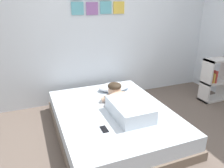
{
  "coord_description": "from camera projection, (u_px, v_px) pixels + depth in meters",
  "views": [
    {
      "loc": [
        -1.16,
        -1.97,
        1.69
      ],
      "look_at": [
        -0.08,
        0.75,
        0.56
      ],
      "focal_mm": 35.36,
      "sensor_mm": 36.0,
      "label": 1
    }
  ],
  "objects": [
    {
      "name": "back_wall",
      "position": [
        98.0,
        27.0,
        3.65
      ],
      "size": [
        4.25,
        0.12,
        2.5
      ],
      "color": "silver",
      "rests_on": "ground"
    },
    {
      "name": "bookshelf",
      "position": [
        214.0,
        80.0,
        3.81
      ],
      "size": [
        0.45,
        0.24,
        0.75
      ],
      "color": "silver",
      "rests_on": "ground"
    },
    {
      "name": "ground_plane",
      "position": [
        141.0,
        146.0,
        2.71
      ],
      "size": [
        12.51,
        12.51,
        0.0
      ],
      "primitive_type": "plane",
      "color": "#66564C"
    },
    {
      "name": "person_lying",
      "position": [
        125.0,
        104.0,
        2.87
      ],
      "size": [
        0.43,
        0.92,
        0.27
      ],
      "color": "silver",
      "rests_on": "bed"
    },
    {
      "name": "cell_phone",
      "position": [
        104.0,
        129.0,
        2.49
      ],
      "size": [
        0.07,
        0.14,
        0.01
      ],
      "primitive_type": "cube",
      "color": "black",
      "rests_on": "bed"
    },
    {
      "name": "coffee_cup",
      "position": [
        115.0,
        95.0,
        3.3
      ],
      "size": [
        0.12,
        0.09,
        0.07
      ],
      "color": "#D84C47",
      "rests_on": "bed"
    },
    {
      "name": "pillow",
      "position": [
        115.0,
        87.0,
        3.56
      ],
      "size": [
        0.52,
        0.32,
        0.11
      ],
      "primitive_type": "ellipsoid",
      "color": "silver",
      "rests_on": "bed"
    },
    {
      "name": "bed",
      "position": [
        113.0,
        120.0,
        2.99
      ],
      "size": [
        1.48,
        1.94,
        0.31
      ],
      "color": "#726051",
      "rests_on": "ground"
    }
  ]
}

